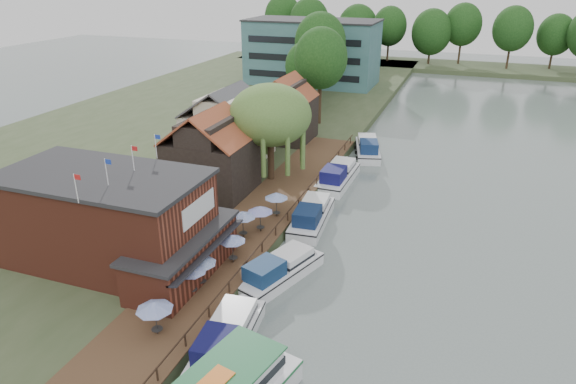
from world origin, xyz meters
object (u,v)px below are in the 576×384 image
(cruiser_0, at_px, (226,334))
(umbrella_4, at_px, (243,224))
(hotel_block, at_px, (312,52))
(cruiser_4, at_px, (368,146))
(cottage_b, at_px, (228,123))
(pub, at_px, (128,222))
(umbrella_2, at_px, (201,271))
(cottage_a, at_px, (210,152))
(cottage_c, at_px, (285,108))
(willow, at_px, (271,133))
(cruiser_1, at_px, (280,267))
(umbrella_5, at_px, (260,219))
(umbrella_3, at_px, (233,248))
(umbrella_0, at_px, (156,318))
(cruiser_3, at_px, (338,173))
(umbrella_1, at_px, (191,279))
(cruiser_2, at_px, (312,212))
(umbrella_6, at_px, (276,204))

(cruiser_0, bearing_deg, umbrella_4, 103.52)
(hotel_block, height_order, cruiser_4, hotel_block)
(cottage_b, height_order, cruiser_0, cottage_b)
(pub, distance_m, umbrella_2, 6.91)
(cottage_a, bearing_deg, cottage_c, 86.99)
(willow, bearing_deg, cruiser_1, -66.20)
(umbrella_5, height_order, cruiser_0, umbrella_5)
(cottage_b, relative_size, umbrella_3, 4.04)
(cottage_a, xyz_separation_m, umbrella_0, (7.45, -21.58, -2.96))
(umbrella_2, bearing_deg, hotel_block, 101.36)
(umbrella_4, distance_m, cruiser_3, 17.32)
(umbrella_3, distance_m, umbrella_5, 5.47)
(cruiser_1, bearing_deg, umbrella_4, 162.08)
(umbrella_1, bearing_deg, umbrella_5, 85.49)
(umbrella_0, bearing_deg, cruiser_0, 18.69)
(hotel_block, height_order, cruiser_2, hotel_block)
(pub, relative_size, umbrella_2, 8.42)
(willow, distance_m, umbrella_3, 17.99)
(willow, bearing_deg, cruiser_0, -74.40)
(cottage_c, bearing_deg, cruiser_0, -74.95)
(umbrella_2, relative_size, umbrella_6, 1.00)
(umbrella_2, xyz_separation_m, cruiser_0, (4.10, -4.31, -1.14))
(umbrella_2, xyz_separation_m, cruiser_1, (4.41, 4.22, -1.17))
(hotel_block, height_order, umbrella_2, hotel_block)
(cottage_c, xyz_separation_m, cruiser_2, (10.29, -20.79, -4.07))
(cottage_c, distance_m, umbrella_4, 28.00)
(cottage_a, bearing_deg, pub, -86.19)
(cottage_c, relative_size, willow, 0.82)
(umbrella_2, distance_m, cruiser_2, 14.66)
(umbrella_5, bearing_deg, cruiser_4, 81.39)
(cruiser_0, bearing_deg, umbrella_6, 94.28)
(cottage_a, xyz_separation_m, cruiser_2, (11.29, -1.79, -4.07))
(pub, relative_size, hotel_block, 0.79)
(cottage_b, distance_m, cruiser_1, 26.59)
(pub, xyz_separation_m, umbrella_0, (6.45, -6.58, -2.36))
(cruiser_0, bearing_deg, hotel_block, 97.36)
(pub, bearing_deg, willow, 80.07)
(willow, bearing_deg, cottage_c, 104.04)
(pub, distance_m, willow, 20.36)
(cottage_a, height_order, cruiser_1, cottage_a)
(cottage_b, xyz_separation_m, cruiser_2, (14.29, -11.79, -4.07))
(umbrella_3, bearing_deg, cruiser_2, 73.20)
(cruiser_0, relative_size, cruiser_2, 0.98)
(umbrella_0, bearing_deg, cruiser_3, 83.24)
(cottage_a, height_order, umbrella_2, cottage_a)
(umbrella_6, height_order, cruiser_1, umbrella_6)
(pub, relative_size, umbrella_6, 8.42)
(cottage_c, bearing_deg, umbrella_6, -71.76)
(umbrella_1, bearing_deg, umbrella_2, 85.58)
(cottage_a, bearing_deg, cruiser_4, 58.03)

